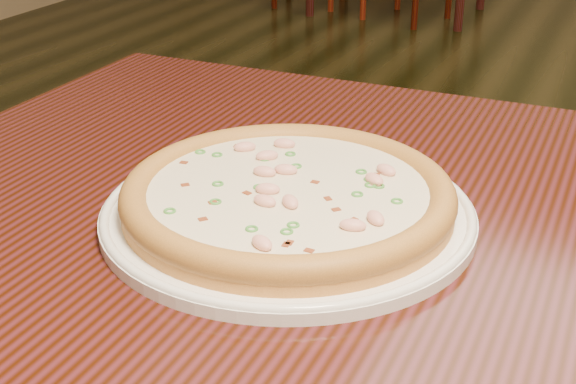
% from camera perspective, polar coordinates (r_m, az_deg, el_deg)
% --- Properties ---
extents(hero_table, '(1.20, 0.80, 0.75)m').
position_cam_1_polar(hero_table, '(0.85, 8.86, -7.94)').
color(hero_table, black).
rests_on(hero_table, ground).
extents(plate, '(0.37, 0.37, 0.02)m').
position_cam_1_polar(plate, '(0.79, 0.00, -1.39)').
color(plate, white).
rests_on(plate, hero_table).
extents(pizza, '(0.33, 0.33, 0.03)m').
position_cam_1_polar(pizza, '(0.78, 0.01, -0.19)').
color(pizza, '#C69347').
rests_on(pizza, plate).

